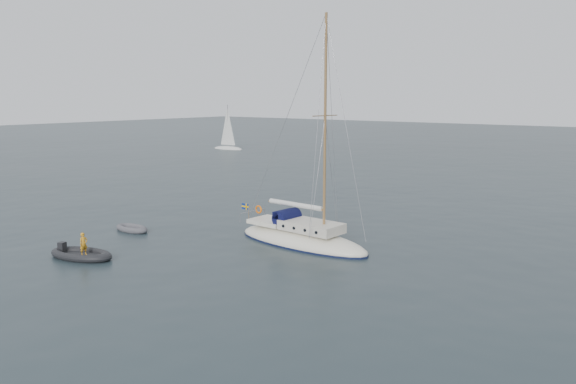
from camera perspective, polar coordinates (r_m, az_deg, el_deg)
The scene contains 5 objects.
ground at distance 30.83m, azimuth 0.11°, elevation -6.47°, with size 300.00×300.00×0.00m, color black.
sailboat at distance 32.84m, azimuth 1.43°, elevation -3.61°, with size 9.53×2.86×13.58m.
dinghy at distance 37.60m, azimuth -15.59°, elevation -3.59°, with size 2.70×1.22×0.39m.
rib at distance 32.31m, azimuth -20.27°, elevation -5.91°, with size 3.86×1.75×1.44m.
distant_yacht_a at distance 92.01m, azimuth -6.15°, elevation 6.36°, with size 5.75×3.07×7.62m.
Camera 1 is at (17.99, -23.50, 8.62)m, focal length 35.00 mm.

